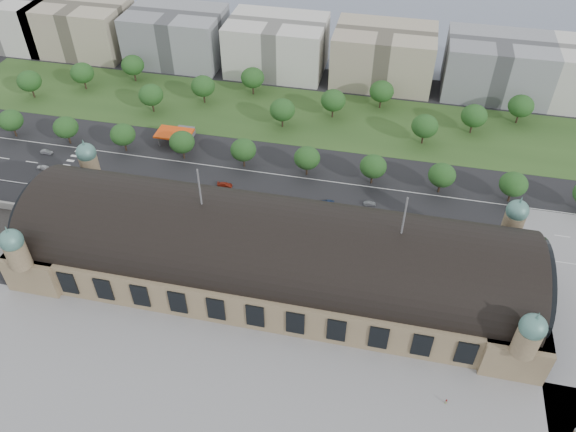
% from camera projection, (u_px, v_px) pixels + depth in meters
% --- Properties ---
extents(ground, '(900.00, 900.00, 0.00)m').
position_uv_depth(ground, '(273.00, 278.00, 169.37)').
color(ground, black).
rests_on(ground, ground).
extents(station, '(150.00, 48.40, 44.30)m').
position_uv_depth(station, '(273.00, 254.00, 162.59)').
color(station, '#887454').
rests_on(station, ground).
extents(plaza_south, '(190.00, 48.00, 0.12)m').
position_uv_depth(plaza_south, '(271.00, 416.00, 135.47)').
color(plaza_south, gray).
rests_on(plaza_south, ground).
extents(road_slab, '(260.00, 26.00, 0.10)m').
position_uv_depth(road_slab, '(244.00, 192.00, 200.48)').
color(road_slab, black).
rests_on(road_slab, ground).
extents(grass_belt, '(300.00, 45.00, 0.10)m').
position_uv_depth(grass_belt, '(290.00, 115.00, 240.03)').
color(grass_belt, '#29471C').
rests_on(grass_belt, ground).
extents(petrol_station, '(14.00, 13.00, 5.05)m').
position_uv_depth(petrol_station, '(180.00, 133.00, 224.02)').
color(petrol_station, '#DE430D').
rests_on(petrol_station, ground).
extents(office_0, '(45.00, 32.00, 24.00)m').
position_uv_depth(office_0, '(10.00, 20.00, 286.44)').
color(office_0, beige).
rests_on(office_0, ground).
extents(office_1, '(45.00, 32.00, 24.00)m').
position_uv_depth(office_1, '(82.00, 27.00, 280.00)').
color(office_1, tan).
rests_on(office_1, ground).
extents(office_2, '(45.00, 32.00, 24.00)m').
position_uv_depth(office_2, '(177.00, 36.00, 271.94)').
color(office_2, gray).
rests_on(office_2, ground).
extents(office_3, '(45.00, 32.00, 24.00)m').
position_uv_depth(office_3, '(277.00, 46.00, 263.88)').
color(office_3, beige).
rests_on(office_3, ground).
extents(office_4, '(45.00, 32.00, 24.00)m').
position_uv_depth(office_4, '(383.00, 56.00, 255.83)').
color(office_4, tan).
rests_on(office_4, ground).
extents(office_5, '(45.00, 32.00, 24.00)m').
position_uv_depth(office_5, '(497.00, 66.00, 247.77)').
color(office_5, gray).
rests_on(office_5, ground).
extents(tree_row_0, '(9.60, 9.60, 11.52)m').
position_uv_depth(tree_row_0, '(11.00, 120.00, 222.70)').
color(tree_row_0, '#2D2116').
rests_on(tree_row_0, ground).
extents(tree_row_1, '(9.60, 9.60, 11.52)m').
position_uv_depth(tree_row_1, '(66.00, 127.00, 218.83)').
color(tree_row_1, '#2D2116').
rests_on(tree_row_1, ground).
extents(tree_row_2, '(9.60, 9.60, 11.52)m').
position_uv_depth(tree_row_2, '(123.00, 135.00, 214.96)').
color(tree_row_2, '#2D2116').
rests_on(tree_row_2, ground).
extents(tree_row_3, '(9.60, 9.60, 11.52)m').
position_uv_depth(tree_row_3, '(182.00, 142.00, 211.10)').
color(tree_row_3, '#2D2116').
rests_on(tree_row_3, ground).
extents(tree_row_4, '(9.60, 9.60, 11.52)m').
position_uv_depth(tree_row_4, '(243.00, 150.00, 207.23)').
color(tree_row_4, '#2D2116').
rests_on(tree_row_4, ground).
extents(tree_row_5, '(9.60, 9.60, 11.52)m').
position_uv_depth(tree_row_5, '(307.00, 158.00, 203.36)').
color(tree_row_5, '#2D2116').
rests_on(tree_row_5, ground).
extents(tree_row_6, '(9.60, 9.60, 11.52)m').
position_uv_depth(tree_row_6, '(373.00, 166.00, 199.49)').
color(tree_row_6, '#2D2116').
rests_on(tree_row_6, ground).
extents(tree_row_7, '(9.60, 9.60, 11.52)m').
position_uv_depth(tree_row_7, '(442.00, 175.00, 195.63)').
color(tree_row_7, '#2D2116').
rests_on(tree_row_7, ground).
extents(tree_row_8, '(9.60, 9.60, 11.52)m').
position_uv_depth(tree_row_8, '(514.00, 184.00, 191.76)').
color(tree_row_8, '#2D2116').
rests_on(tree_row_8, ground).
extents(tree_belt_0, '(10.40, 10.40, 12.48)m').
position_uv_depth(tree_belt_0, '(29.00, 81.00, 245.91)').
color(tree_belt_0, '#2D2116').
rests_on(tree_belt_0, ground).
extents(tree_belt_1, '(10.40, 10.40, 12.48)m').
position_uv_depth(tree_belt_1, '(82.00, 73.00, 251.66)').
color(tree_belt_1, '#2D2116').
rests_on(tree_belt_1, ground).
extents(tree_belt_2, '(10.40, 10.40, 12.48)m').
position_uv_depth(tree_belt_2, '(133.00, 65.00, 257.40)').
color(tree_belt_2, '#2D2116').
rests_on(tree_belt_2, ground).
extents(tree_belt_3, '(10.40, 10.40, 12.48)m').
position_uv_depth(tree_belt_3, '(151.00, 95.00, 236.73)').
color(tree_belt_3, '#2D2116').
rests_on(tree_belt_3, ground).
extents(tree_belt_4, '(10.40, 10.40, 12.48)m').
position_uv_depth(tree_belt_4, '(203.00, 86.00, 242.47)').
color(tree_belt_4, '#2D2116').
rests_on(tree_belt_4, ground).
extents(tree_belt_5, '(10.40, 10.40, 12.48)m').
position_uv_depth(tree_belt_5, '(253.00, 78.00, 248.22)').
color(tree_belt_5, '#2D2116').
rests_on(tree_belt_5, ground).
extents(tree_belt_6, '(10.40, 10.40, 12.48)m').
position_uv_depth(tree_belt_6, '(282.00, 110.00, 227.54)').
color(tree_belt_6, '#2D2116').
rests_on(tree_belt_6, ground).
extents(tree_belt_7, '(10.40, 10.40, 12.48)m').
position_uv_depth(tree_belt_7, '(333.00, 100.00, 233.29)').
color(tree_belt_7, '#2D2116').
rests_on(tree_belt_7, ground).
extents(tree_belt_8, '(10.40, 10.40, 12.48)m').
position_uv_depth(tree_belt_8, '(382.00, 91.00, 239.03)').
color(tree_belt_8, '#2D2116').
rests_on(tree_belt_8, ground).
extents(tree_belt_9, '(10.40, 10.40, 12.48)m').
position_uv_depth(tree_belt_9, '(425.00, 126.00, 218.36)').
color(tree_belt_9, '#2D2116').
rests_on(tree_belt_9, ground).
extents(tree_belt_10, '(10.40, 10.40, 12.48)m').
position_uv_depth(tree_belt_10, '(474.00, 116.00, 224.10)').
color(tree_belt_10, '#2D2116').
rests_on(tree_belt_10, ground).
extents(tree_belt_11, '(10.40, 10.40, 12.48)m').
position_uv_depth(tree_belt_11, '(521.00, 106.00, 229.85)').
color(tree_belt_11, '#2D2116').
rests_on(tree_belt_11, ground).
extents(traffic_car_0, '(4.78, 2.07, 1.61)m').
position_uv_depth(traffic_car_0, '(43.00, 167.00, 210.28)').
color(traffic_car_0, silver).
rests_on(traffic_car_0, ground).
extents(traffic_car_1, '(4.67, 1.73, 1.53)m').
position_uv_depth(traffic_car_1, '(46.00, 152.00, 217.83)').
color(traffic_car_1, gray).
rests_on(traffic_car_1, ground).
extents(traffic_car_3, '(5.62, 2.79, 1.57)m').
position_uv_depth(traffic_car_3, '(225.00, 185.00, 202.32)').
color(traffic_car_3, maroon).
rests_on(traffic_car_3, ground).
extents(traffic_car_4, '(4.73, 2.34, 1.55)m').
position_uv_depth(traffic_car_4, '(328.00, 202.00, 195.07)').
color(traffic_car_4, '#1B2C4D').
rests_on(traffic_car_4, ground).
extents(traffic_car_5, '(4.32, 1.97, 1.37)m').
position_uv_depth(traffic_car_5, '(370.00, 203.00, 194.54)').
color(traffic_car_5, '#56595E').
rests_on(traffic_car_5, ground).
extents(parked_car_0, '(4.90, 4.21, 1.59)m').
position_uv_depth(parked_car_0, '(124.00, 199.00, 196.14)').
color(parked_car_0, black).
rests_on(parked_car_0, ground).
extents(parked_car_1, '(6.39, 4.90, 1.61)m').
position_uv_depth(parked_car_1, '(148.00, 201.00, 195.30)').
color(parked_car_1, maroon).
rests_on(parked_car_1, ground).
extents(parked_car_2, '(4.75, 3.51, 1.28)m').
position_uv_depth(parked_car_2, '(151.00, 210.00, 192.10)').
color(parked_car_2, '#1D1844').
rests_on(parked_car_2, ground).
extents(parked_car_3, '(4.38, 3.90, 1.43)m').
position_uv_depth(parked_car_3, '(130.00, 201.00, 195.40)').
color(parked_car_3, '#595B60').
rests_on(parked_car_3, ground).
extents(parked_car_4, '(4.43, 3.42, 1.40)m').
position_uv_depth(parked_car_4, '(133.00, 207.00, 193.15)').
color(parked_car_4, silver).
rests_on(parked_car_4, ground).
extents(parked_car_5, '(5.97, 4.73, 1.51)m').
position_uv_depth(parked_car_5, '(184.00, 213.00, 190.57)').
color(parked_car_5, '#95989E').
rests_on(parked_car_5, ground).
extents(parked_car_6, '(5.45, 4.52, 1.49)m').
position_uv_depth(parked_car_6, '(220.00, 212.00, 191.20)').
color(parked_car_6, black).
rests_on(parked_car_6, ground).
extents(bus_west, '(10.97, 3.28, 3.01)m').
position_uv_depth(bus_west, '(273.00, 208.00, 191.55)').
color(bus_west, red).
rests_on(bus_west, ground).
extents(bus_mid, '(10.86, 2.90, 3.00)m').
position_uv_depth(bus_mid, '(353.00, 218.00, 187.72)').
color(bus_mid, white).
rests_on(bus_mid, ground).
extents(bus_east, '(12.85, 3.93, 3.53)m').
position_uv_depth(bus_east, '(395.00, 224.00, 184.90)').
color(bus_east, beige).
rests_on(bus_east, ground).
extents(pedestrian_0, '(0.90, 0.66, 1.65)m').
position_uv_depth(pedestrian_0, '(446.00, 402.00, 137.48)').
color(pedestrian_0, gray).
rests_on(pedestrian_0, ground).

